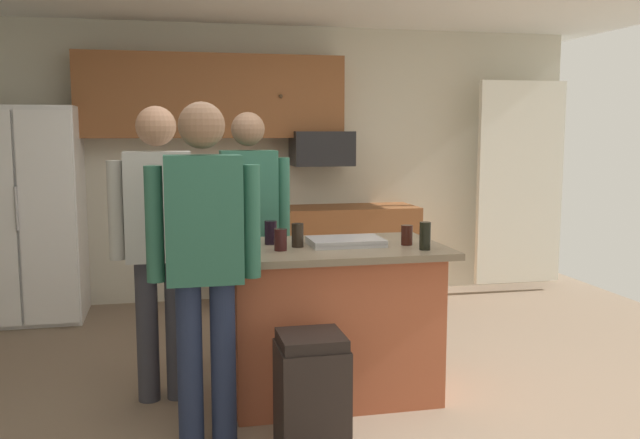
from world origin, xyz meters
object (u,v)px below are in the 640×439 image
at_px(trash_bin, 311,393).
at_px(kitchen_island, 331,320).
at_px(person_host_foreground, 204,250).
at_px(glass_short_whisky, 425,236).
at_px(glass_pilsner, 271,232).
at_px(microwave_over_range, 322,149).
at_px(person_guest_left, 249,219).
at_px(glass_stout_tall, 298,235).
at_px(person_guest_right, 159,232).
at_px(tumbler_amber, 280,240).
at_px(glass_dark_ale, 407,235).
at_px(mug_ceramic_white, 242,235).
at_px(serving_tray, 346,242).
at_px(refrigerator, 26,214).

bearing_deg(trash_bin, kitchen_island, 69.24).
height_order(kitchen_island, person_host_foreground, person_host_foreground).
bearing_deg(glass_short_whisky, glass_pilsner, 155.14).
relative_size(microwave_over_range, kitchen_island, 0.42).
height_order(person_guest_left, glass_pilsner, person_guest_left).
bearing_deg(kitchen_island, trash_bin, -110.76).
bearing_deg(glass_stout_tall, person_guest_right, 169.40).
distance_m(glass_short_whisky, tumbler_amber, 0.84).
relative_size(glass_dark_ale, tumbler_amber, 0.96).
distance_m(microwave_over_range, trash_bin, 3.35).
relative_size(tumbler_amber, trash_bin, 0.21).
distance_m(kitchen_island, person_guest_left, 0.99).
height_order(kitchen_island, glass_pilsner, glass_pilsner).
relative_size(kitchen_island, glass_pilsner, 9.33).
relative_size(glass_short_whisky, mug_ceramic_white, 1.35).
relative_size(glass_dark_ale, glass_pilsner, 0.84).
xyz_separation_m(mug_ceramic_white, serving_tray, (0.61, -0.19, -0.03)).
height_order(glass_short_whisky, serving_tray, glass_short_whisky).
height_order(microwave_over_range, person_guest_left, person_guest_left).
xyz_separation_m(kitchen_island, glass_short_whisky, (0.50, -0.26, 0.54)).
relative_size(person_guest_right, glass_dark_ale, 14.54).
bearing_deg(serving_tray, glass_short_whisky, -32.73).
bearing_deg(glass_dark_ale, tumbler_amber, -178.06).
distance_m(tumbler_amber, trash_bin, 0.92).
bearing_deg(trash_bin, person_guest_right, 130.56).
xyz_separation_m(person_guest_left, glass_stout_tall, (0.20, -0.72, -0.01)).
relative_size(glass_dark_ale, glass_stout_tall, 0.86).
distance_m(glass_stout_tall, mug_ceramic_white, 0.37).
relative_size(microwave_over_range, person_guest_left, 0.32).
relative_size(refrigerator, glass_pilsner, 12.60).
distance_m(microwave_over_range, glass_short_whisky, 2.65).
height_order(refrigerator, kitchen_island, refrigerator).
bearing_deg(serving_tray, tumbler_amber, -166.05).
bearing_deg(person_guest_right, glass_short_whisky, -6.81).
xyz_separation_m(glass_pilsner, serving_tray, (0.44, -0.13, -0.05)).
relative_size(glass_short_whisky, serving_tray, 0.37).
distance_m(person_guest_right, glass_pilsner, 0.66).
relative_size(person_guest_right, mug_ceramic_white, 14.59).
bearing_deg(trash_bin, serving_tray, 63.05).
bearing_deg(refrigerator, microwave_over_range, 2.60).
bearing_deg(glass_short_whisky, serving_tray, 147.27).
xyz_separation_m(person_host_foreground, mug_ceramic_white, (0.26, 0.70, -0.04)).
bearing_deg(kitchen_island, glass_dark_ale, -9.48).
distance_m(kitchen_island, glass_pilsner, 0.65).
bearing_deg(microwave_over_range, glass_short_whisky, -89.43).
bearing_deg(mug_ceramic_white, tumbler_amber, -56.89).
xyz_separation_m(person_guest_right, glass_dark_ale, (1.46, -0.22, -0.03)).
xyz_separation_m(glass_dark_ale, serving_tray, (-0.36, 0.08, -0.04)).
bearing_deg(microwave_over_range, glass_dark_ale, -90.45).
relative_size(person_host_foreground, glass_pilsner, 12.16).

